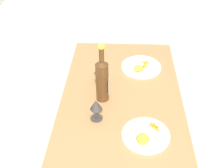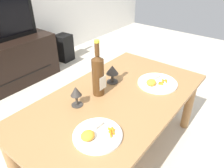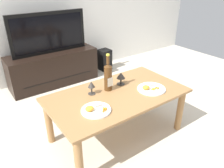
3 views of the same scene
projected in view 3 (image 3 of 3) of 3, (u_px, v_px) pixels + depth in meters
The scene contains 10 objects.
ground_plane at pixel (117, 134), 2.39m from camera, with size 6.40×6.40×0.00m, color beige.
dining_table at pixel (117, 101), 2.19m from camera, with size 1.37×0.76×0.51m.
tv_stand at pixel (54, 68), 3.40m from camera, with size 1.34×0.45×0.51m.
tv_screen at pixel (49, 33), 3.15m from camera, with size 1.12×0.05×0.59m.
floor_speaker at pixel (105, 60), 3.94m from camera, with size 0.20×0.20×0.37m, color black.
wine_bottle at pixel (108, 76), 2.16m from camera, with size 0.08×0.08×0.38m.
goblet_left at pixel (91, 86), 2.11m from camera, with size 0.07×0.07×0.14m.
goblet_right at pixel (121, 76), 2.30m from camera, with size 0.09×0.09×0.14m.
dinner_plate_left at pixel (95, 110), 1.88m from camera, with size 0.26×0.26×0.05m.
dinner_plate_right at pixel (151, 88), 2.23m from camera, with size 0.29×0.29×0.05m.
Camera 3 is at (-1.15, -1.50, 1.57)m, focal length 34.99 mm.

